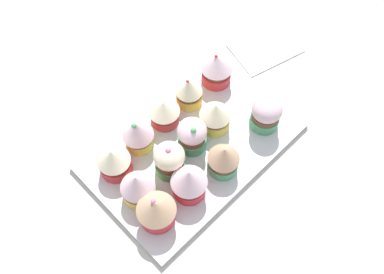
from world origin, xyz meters
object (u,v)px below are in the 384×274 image
baking_tray (192,146)px  cupcake_12 (217,68)px  cupcake_2 (223,159)px  napkin (265,48)px  cupcake_5 (170,160)px  cupcake_10 (163,113)px  cupcake_3 (266,113)px  cupcake_1 (189,181)px  cupcake_9 (138,134)px  cupcake_7 (214,115)px  cupcake_6 (192,138)px  cupcake_11 (189,92)px  cupcake_4 (138,186)px  cupcake_8 (114,161)px  cupcake_0 (156,210)px

baking_tray → cupcake_12: size_ratio=5.23×
cupcake_2 → napkin: (28.39, 13.68, -4.61)cm
cupcake_5 → cupcake_10: bearing=54.4°
cupcake_3 → cupcake_1: bearing=179.8°
baking_tray → cupcake_12: 16.76cm
cupcake_12 → cupcake_9: bearing=-179.0°
baking_tray → cupcake_7: bearing=2.4°
cupcake_5 → cupcake_6: bearing=3.8°
baking_tray → cupcake_6: bearing=-132.3°
cupcake_3 → cupcake_10: (-13.75, 14.06, -0.34)cm
cupcake_3 → cupcake_6: cupcake_6 is taller
cupcake_10 → cupcake_7: bearing=-48.3°
cupcake_5 → cupcake_9: (-0.60, 7.92, 0.20)cm
cupcake_10 → cupcake_12: 14.73cm
baking_tray → cupcake_11: size_ratio=5.53×
cupcake_3 → cupcake_4: size_ratio=0.95×
cupcake_9 → napkin: bearing=-1.3°
cupcake_1 → napkin: size_ratio=0.57×
cupcake_3 → cupcake_8: 29.75cm
cupcake_4 → cupcake_10: size_ratio=1.21×
cupcake_7 → napkin: 24.05cm
cupcake_2 → cupcake_12: bearing=47.3°
cupcake_6 → cupcake_4: bearing=-178.8°
cupcake_5 → cupcake_6: 6.05cm
cupcake_9 → napkin: cupcake_9 is taller
cupcake_5 → cupcake_6: size_ratio=1.02×
cupcake_2 → napkin: 31.85cm
cupcake_8 → cupcake_2: bearing=-43.5°
baking_tray → cupcake_9: 10.97cm
cupcake_6 → cupcake_12: cupcake_6 is taller
cupcake_0 → cupcake_2: size_ratio=1.02×
cupcake_8 → napkin: size_ratio=0.50×
cupcake_5 → cupcake_11: size_ratio=1.11×
cupcake_7 → cupcake_10: bearing=131.7°
cupcake_0 → cupcake_11: 25.06cm
cupcake_3 → cupcake_8: cupcake_3 is taller
cupcake_0 → cupcake_4: size_ratio=0.96×
cupcake_3 → cupcake_6: size_ratio=0.95×
cupcake_6 → cupcake_9: (-6.64, 7.51, 0.25)cm
baking_tray → cupcake_2: bearing=-85.2°
cupcake_8 → napkin: (42.61, 0.17, -4.47)cm
cupcake_1 → cupcake_2: 7.71cm
baking_tray → cupcake_4: cupcake_4 is taller
cupcake_5 → cupcake_12: 22.35cm
cupcake_0 → cupcake_9: (7.44, 13.27, 0.20)cm
cupcake_2 → cupcake_3: same height
cupcake_1 → cupcake_3: cupcake_1 is taller
cupcake_1 → cupcake_3: (20.37, -0.07, -0.53)cm
cupcake_10 → baking_tray: bearing=-87.1°
cupcake_2 → cupcake_5: bearing=136.9°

